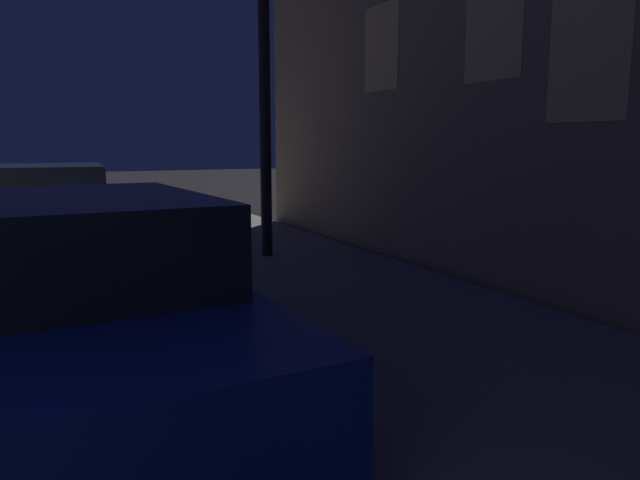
# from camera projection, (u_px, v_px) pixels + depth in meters

# --- Properties ---
(car_blue) EXTENTS (2.23, 4.56, 1.43)m
(car_blue) POSITION_uv_depth(u_px,v_px,m) (73.00, 304.00, 3.98)
(car_blue) COLOR navy
(car_blue) RESTS_ON ground
(car_silver) EXTENTS (2.29, 4.23, 1.43)m
(car_silver) POSITION_uv_depth(u_px,v_px,m) (46.00, 213.00, 9.13)
(car_silver) COLOR #B7B7BF
(car_silver) RESTS_ON ground
(street_lamp) EXTENTS (0.44, 0.44, 5.29)m
(street_lamp) POSITION_uv_depth(u_px,v_px,m) (263.00, 1.00, 8.17)
(street_lamp) COLOR black
(street_lamp) RESTS_ON sidewalk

